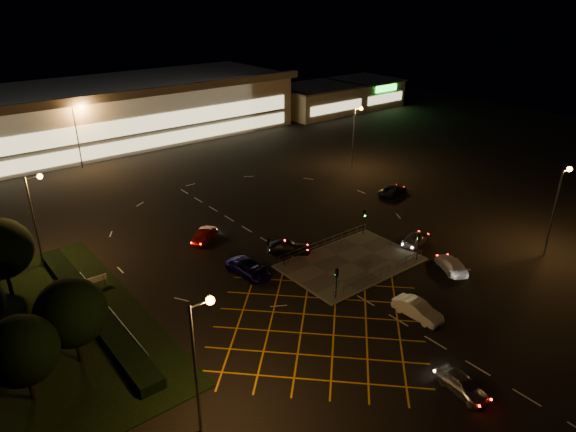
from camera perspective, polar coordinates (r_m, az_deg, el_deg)
ground at (r=55.75m, az=4.08°, el=-5.09°), size 180.00×180.00×0.00m
pedestrian_island at (r=55.71m, az=7.00°, el=-5.17°), size 14.00×9.00×0.12m
grass_verge at (r=49.92m, az=-26.37°, el=-11.68°), size 18.00×30.00×0.08m
hedge at (r=50.44m, az=-20.97°, el=-9.60°), size 2.00×26.00×1.00m
supermarket at (r=105.32m, az=-19.50°, el=10.83°), size 72.00×26.50×10.50m
retail_unit_a at (r=121.94m, az=3.12°, el=12.79°), size 18.80×14.80×6.35m
retail_unit_b at (r=132.88m, az=8.47°, el=13.52°), size 14.80×14.80×6.35m
streetlight_sw at (r=33.42m, az=-9.76°, el=-14.36°), size 1.78×0.56×10.03m
streetlight_se at (r=61.41m, az=27.84°, el=1.63°), size 1.78×0.56×10.03m
streetlight_nw at (r=58.20m, az=-26.20°, el=0.81°), size 1.78×0.56×10.03m
streetlight_ne at (r=82.69m, az=7.53°, el=9.52°), size 1.78×0.56×10.03m
streetlight_far_left at (r=89.26m, az=-22.23°, el=9.03°), size 1.78×0.56×10.03m
streetlight_far_right at (r=108.63m, az=-1.76°, el=13.21°), size 1.78×0.56×10.03m
signal_sw at (r=48.42m, az=5.42°, el=-6.79°), size 0.28×0.30×3.15m
signal_se at (r=56.48m, az=14.31°, el=-2.71°), size 0.28×0.30×3.15m
signal_nw at (r=53.67m, az=-0.45°, el=-3.38°), size 0.28×0.30×3.15m
signal_ne at (r=61.04m, az=8.47°, el=-0.10°), size 0.28×0.30×3.15m
tree_a at (r=40.73m, az=-27.50°, el=-13.14°), size 5.04×5.04×6.86m
tree_c at (r=54.57m, az=-29.32°, el=-3.21°), size 5.76×5.76×7.84m
tree_e at (r=42.72m, az=-22.96°, el=-9.86°), size 5.40×5.40×7.35m
car_near_silver at (r=41.29m, az=18.77°, el=-17.27°), size 2.25×4.41×1.44m
car_queue_white at (r=48.04m, az=14.19°, el=-10.04°), size 1.80×4.75×1.55m
car_left_blue at (r=53.00m, az=-4.30°, el=-5.83°), size 3.16×5.68×1.50m
car_far_dkgrey at (r=57.08m, az=0.07°, el=-3.48°), size 4.99×4.61×1.41m
car_right_silver at (r=60.66m, az=14.00°, el=-2.45°), size 4.67×2.69×1.49m
car_circ_red at (r=60.47m, az=-9.32°, el=-2.16°), size 4.29×3.58×1.38m
car_east_grey at (r=74.46m, az=11.57°, el=2.82°), size 5.44×3.32×1.41m
car_approach_white at (r=56.31m, az=17.70°, el=-5.15°), size 4.01×5.19×1.40m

